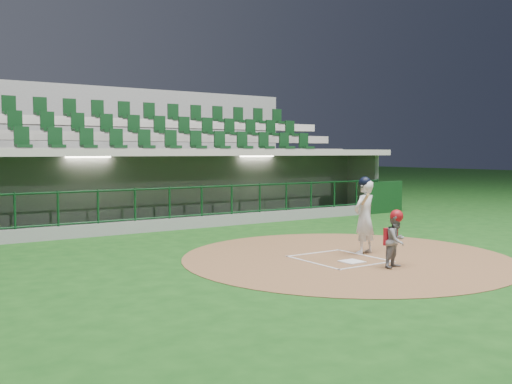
# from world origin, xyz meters

# --- Properties ---
(ground) EXTENTS (120.00, 120.00, 0.00)m
(ground) POSITION_xyz_m (0.00, 0.00, 0.00)
(ground) COLOR #133F12
(ground) RESTS_ON ground
(dirt_circle) EXTENTS (7.20, 7.20, 0.01)m
(dirt_circle) POSITION_xyz_m (0.30, -0.20, 0.01)
(dirt_circle) COLOR brown
(dirt_circle) RESTS_ON ground
(home_plate) EXTENTS (0.43, 0.43, 0.02)m
(home_plate) POSITION_xyz_m (0.00, -0.70, 0.02)
(home_plate) COLOR white
(home_plate) RESTS_ON dirt_circle
(batter_box_chalk) EXTENTS (1.55, 1.80, 0.01)m
(batter_box_chalk) POSITION_xyz_m (0.00, -0.30, 0.02)
(batter_box_chalk) COLOR white
(batter_box_chalk) RESTS_ON ground
(dugout_structure) EXTENTS (16.40, 3.70, 3.00)m
(dugout_structure) POSITION_xyz_m (0.05, 7.81, 0.96)
(dugout_structure) COLOR gray
(dugout_structure) RESTS_ON ground
(seating_deck) EXTENTS (17.00, 6.72, 5.15)m
(seating_deck) POSITION_xyz_m (0.00, 10.91, 1.42)
(seating_deck) COLOR slate
(seating_deck) RESTS_ON ground
(batter) EXTENTS (0.87, 0.89, 1.75)m
(batter) POSITION_xyz_m (0.93, -0.11, 0.89)
(batter) COLOR white
(batter) RESTS_ON dirt_circle
(catcher) EXTENTS (0.61, 0.53, 1.16)m
(catcher) POSITION_xyz_m (0.34, -1.60, 0.59)
(catcher) COLOR gray
(catcher) RESTS_ON dirt_circle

